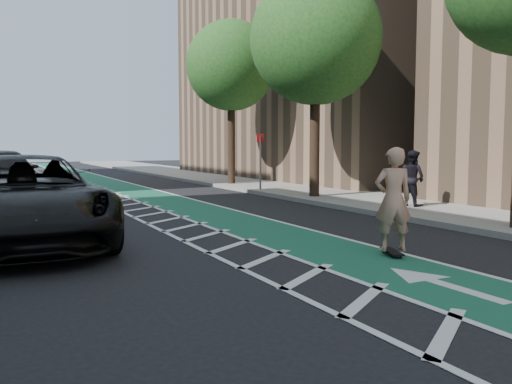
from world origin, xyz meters
TOP-DOWN VIEW (x-y plane):
  - ground at (0.00, 0.00)m, footprint 120.00×120.00m
  - bike_lane at (3.00, 10.00)m, footprint 2.00×90.00m
  - buffer_strip at (1.50, 10.00)m, footprint 1.40×90.00m
  - sidewalk_right at (9.50, 10.00)m, footprint 5.00×90.00m
  - curb_right at (7.05, 10.00)m, footprint 0.12×90.00m
  - building_right_far at (17.50, 20.00)m, footprint 14.00×22.00m
  - tree_r_c at (7.90, 8.00)m, footprint 4.20×4.20m
  - tree_r_d at (7.90, 16.00)m, footprint 4.20×4.20m
  - sign_post at (7.60, 12.00)m, footprint 0.35×0.08m
  - skateboard at (3.70, -0.78)m, footprint 0.47×0.77m
  - skateboarder at (3.70, -0.78)m, footprint 0.80×0.67m
  - suv_near at (-2.17, 3.52)m, footprint 3.09×6.57m
  - pedestrian at (8.82, 4.23)m, footprint 0.73×0.89m
  - barrel_b at (-2.42, 10.22)m, footprint 0.67×0.67m

SIDE VIEW (x-z plane):
  - ground at x=0.00m, z-range 0.00..0.00m
  - buffer_strip at x=1.50m, z-range 0.00..0.01m
  - bike_lane at x=3.00m, z-range 0.00..0.01m
  - sidewalk_right at x=9.50m, z-range 0.00..0.15m
  - curb_right at x=7.05m, z-range 0.00..0.16m
  - skateboard at x=3.70m, z-range 0.03..0.13m
  - barrel_b at x=-2.42m, z-range -0.03..0.89m
  - suv_near at x=-2.17m, z-range 0.00..1.82m
  - pedestrian at x=8.82m, z-range 0.15..1.86m
  - skateboarder at x=3.70m, z-range 0.10..1.98m
  - sign_post at x=7.60m, z-range 0.11..2.59m
  - tree_r_c at x=7.90m, z-range 1.82..9.72m
  - tree_r_d at x=7.90m, z-range 1.82..9.72m
  - building_right_far at x=17.50m, z-range 0.00..19.00m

